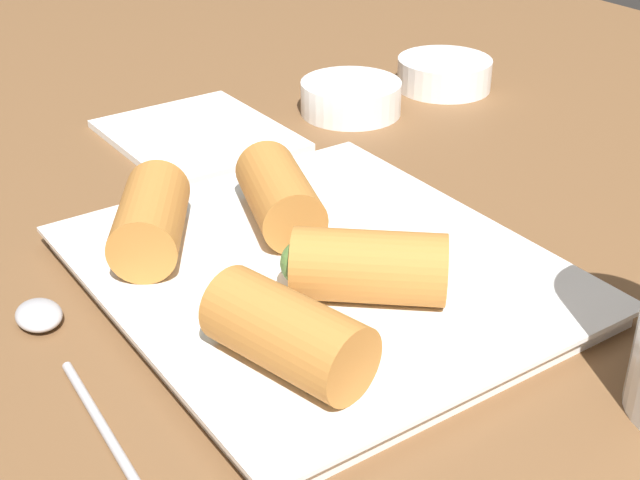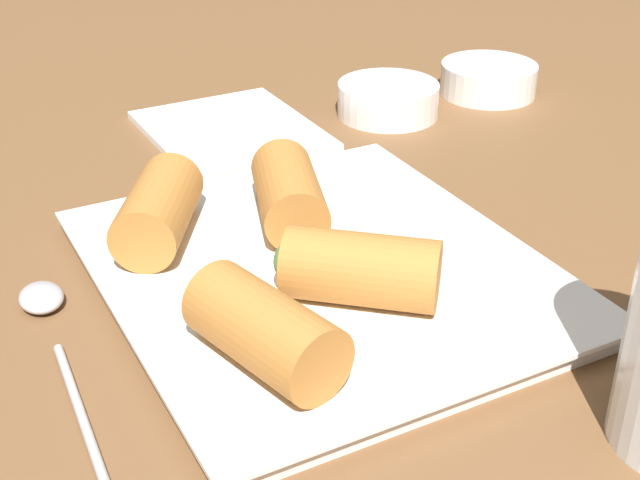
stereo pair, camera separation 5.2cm
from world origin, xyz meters
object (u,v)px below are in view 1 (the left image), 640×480
Objects in this scene: serving_plate at (320,274)px; dipping_bowl_far at (444,72)px; napkin at (198,135)px; spoon at (51,337)px; dipping_bowl_near at (351,96)px.

serving_plate is 37.18cm from dipping_bowl_far.
serving_plate is at bearing -10.59° from napkin.
spoon is (-3.26, -15.51, -0.26)cm from serving_plate.
dipping_bowl_far is 0.50× the size of spoon.
spoon reaches higher than napkin.
dipping_bowl_near reaches higher than napkin.
serving_plate is 15.85cm from spoon.
dipping_bowl_far is 0.57× the size of napkin.
dipping_bowl_near is at bearing 80.14° from napkin.
dipping_bowl_far is 25.15cm from napkin.
dipping_bowl_far is at bearing 113.03° from spoon.
napkin is (-24.60, 4.60, -0.46)cm from serving_plate.
dipping_bowl_far is 49.06cm from spoon.
serving_plate is 1.59× the size of spoon.
dipping_bowl_near is at bearing 119.08° from spoon.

